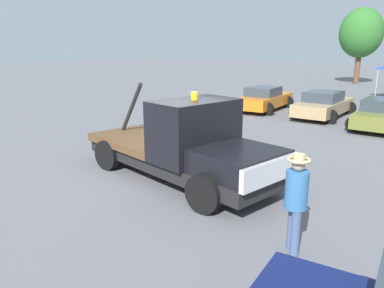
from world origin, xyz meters
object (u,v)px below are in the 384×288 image
parked_car_tan (324,105)px  tree_left (361,33)px  person_near_truck (296,196)px  tow_truck (187,147)px  parked_car_orange (264,99)px

parked_car_tan → tree_left: bearing=9.5°
person_near_truck → tree_left: size_ratio=0.25×
tow_truck → parked_car_orange: (-4.10, 11.80, -0.30)m
tow_truck → person_near_truck: size_ratio=3.55×
parked_car_orange → tow_truck: bearing=-166.9°
parked_car_orange → parked_car_tan: bearing=-96.6°
parked_car_tan → tree_left: 20.36m
person_near_truck → parked_car_tan: size_ratio=0.37×
parked_car_orange → parked_car_tan: 3.45m
person_near_truck → tree_left: bearing=64.0°
parked_car_orange → person_near_truck: bearing=-155.7°
person_near_truck → parked_car_orange: size_ratio=0.38×
person_near_truck → parked_car_orange: person_near_truck is taller
person_near_truck → parked_car_orange: (-7.84, 13.39, -0.42)m
tow_truck → tree_left: (-4.66, 31.30, 3.81)m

